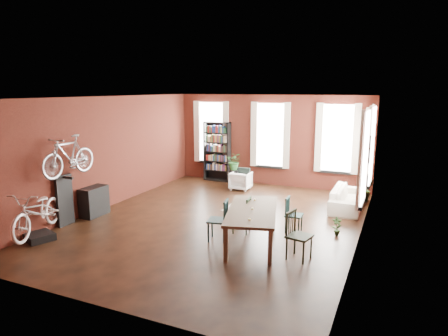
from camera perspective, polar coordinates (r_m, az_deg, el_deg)
The scene contains 19 objects.
room at distance 10.48m, azimuth 1.66°, elevation 4.30°, with size 9.00×9.04×3.22m.
dining_table at distance 9.01m, azimuth 4.03°, elevation -8.33°, with size 1.04×2.30×0.78m, color brown.
dining_chair_a at distance 9.13m, azimuth -0.89°, elevation -7.45°, with size 0.44×0.44×0.96m, color #183235.
dining_chair_b at distance 9.63m, azimuth 2.53°, elevation -6.72°, with size 0.40×0.40×0.87m, color black.
dining_chair_c at distance 8.30m, azimuth 10.71°, elevation -9.52°, with size 0.45×0.45×0.98m, color black.
dining_chair_d at distance 9.81m, azimuth 9.96°, elevation -6.62°, with size 0.39×0.39×0.85m, color #173332.
bookshelf at distance 14.86m, azimuth -0.98°, elevation 2.36°, with size 1.00×0.32×2.20m, color black.
white_armchair at distance 13.67m, azimuth 2.40°, elevation -1.70°, with size 0.65×0.61×0.67m, color white.
cream_sofa at distance 12.06m, azimuth 17.30°, elevation -3.66°, with size 2.08×0.61×0.81m, color beige.
striped_rug at distance 11.84m, azimuth 2.81°, elevation -5.43°, with size 0.87×1.40×0.01m, color black.
bike_trainer at distance 10.18m, azimuth -24.87°, elevation -8.90°, with size 0.56×0.56×0.16m, color black.
bike_wall_rack at distance 10.83m, azimuth -21.81°, elevation -4.31°, with size 0.16×0.60×1.30m, color black.
console_table at distance 11.44m, azimuth -18.08°, elevation -4.55°, with size 0.40×0.80×0.80m, color black.
plant_stand at distance 14.02m, azimuth 1.48°, elevation -1.48°, with size 0.31×0.31×0.62m, color black.
plant_by_sofa at distance 13.16m, azimuth 19.62°, elevation -3.72°, with size 0.37×0.67×0.30m, color #2F5622.
plant_small at distance 9.91m, azimuth 15.77°, elevation -8.80°, with size 0.23×0.44×0.16m, color #295020.
bicycle_floor at distance 9.91m, azimuth -25.29°, elevation -3.06°, with size 0.68×1.03×1.96m, color silver.
bicycle_hung at distance 10.37m, azimuth -21.44°, elevation 3.42°, with size 0.47×1.00×1.66m, color #A5A8AD.
plant_on_stand at distance 13.91m, azimuth 1.50°, elevation 0.70°, with size 0.55×0.61×0.47m, color #205020.
Camera 1 is at (4.20, -9.00, 3.42)m, focal length 32.00 mm.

